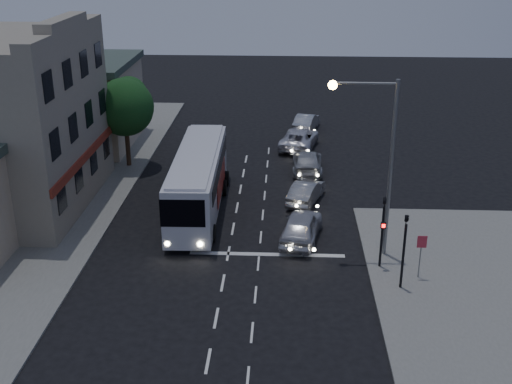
# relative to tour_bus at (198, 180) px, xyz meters

# --- Properties ---
(ground) EXTENTS (120.00, 120.00, 0.00)m
(ground) POSITION_rel_tour_bus_xyz_m (2.22, -7.48, -1.97)
(ground) COLOR black
(sidewalk_far) EXTENTS (12.00, 50.00, 0.12)m
(sidewalk_far) POSITION_rel_tour_bus_xyz_m (-10.78, 0.52, -1.91)
(sidewalk_far) COLOR slate
(sidewalk_far) RESTS_ON ground
(road_markings) EXTENTS (8.00, 30.55, 0.01)m
(road_markings) POSITION_rel_tour_bus_xyz_m (3.51, -4.17, -1.97)
(road_markings) COLOR silver
(road_markings) RESTS_ON ground
(tour_bus) EXTENTS (2.84, 11.95, 3.65)m
(tour_bus) POSITION_rel_tour_bus_xyz_m (0.00, 0.00, 0.00)
(tour_bus) COLOR silver
(tour_bus) RESTS_ON ground
(car_suv) EXTENTS (2.70, 4.92, 1.59)m
(car_suv) POSITION_rel_tour_bus_xyz_m (6.00, -3.68, -1.18)
(car_suv) COLOR silver
(car_suv) RESTS_ON ground
(car_sedan_a) EXTENTS (2.57, 4.27, 1.33)m
(car_sedan_a) POSITION_rel_tour_bus_xyz_m (6.39, 1.61, -1.31)
(car_sedan_a) COLOR #A4A4A5
(car_sedan_a) RESTS_ON ground
(car_sedan_b) EXTENTS (2.09, 4.98, 1.44)m
(car_sedan_b) POSITION_rel_tour_bus_xyz_m (6.61, 7.10, -1.26)
(car_sedan_b) COLOR #B3B4B6
(car_sedan_b) RESTS_ON ground
(car_sedan_c) EXTENTS (3.46, 5.68, 1.47)m
(car_sedan_c) POSITION_rel_tour_bus_xyz_m (6.14, 12.41, -1.24)
(car_sedan_c) COLOR silver
(car_sedan_c) RESTS_ON ground
(car_extra) EXTENTS (2.46, 4.53, 1.42)m
(car_extra) POSITION_rel_tour_bus_xyz_m (6.81, 17.20, -1.27)
(car_extra) COLOR #B0B3B8
(car_extra) RESTS_ON ground
(traffic_signal_main) EXTENTS (0.25, 0.35, 4.10)m
(traffic_signal_main) POSITION_rel_tour_bus_xyz_m (9.82, -6.70, 0.45)
(traffic_signal_main) COLOR black
(traffic_signal_main) RESTS_ON sidewalk_near
(traffic_signal_side) EXTENTS (0.18, 0.15, 4.10)m
(traffic_signal_side) POSITION_rel_tour_bus_xyz_m (10.52, -8.68, 0.45)
(traffic_signal_side) COLOR black
(traffic_signal_side) RESTS_ON sidewalk_near
(regulatory_sign) EXTENTS (0.45, 0.12, 2.20)m
(regulatory_sign) POSITION_rel_tour_bus_xyz_m (11.52, -7.71, -0.38)
(regulatory_sign) COLOR slate
(regulatory_sign) RESTS_ON sidewalk_near
(streetlight) EXTENTS (3.32, 0.44, 9.00)m
(streetlight) POSITION_rel_tour_bus_xyz_m (9.56, -5.28, 3.76)
(streetlight) COLOR slate
(streetlight) RESTS_ON sidewalk_near
(low_building_north) EXTENTS (9.40, 9.40, 6.50)m
(low_building_north) POSITION_rel_tour_bus_xyz_m (-11.28, 12.52, 1.42)
(low_building_north) COLOR tan
(low_building_north) RESTS_ON sidewalk_far
(street_tree) EXTENTS (4.00, 4.00, 6.20)m
(street_tree) POSITION_rel_tour_bus_xyz_m (-5.99, 7.55, 2.52)
(street_tree) COLOR black
(street_tree) RESTS_ON sidewalk_far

